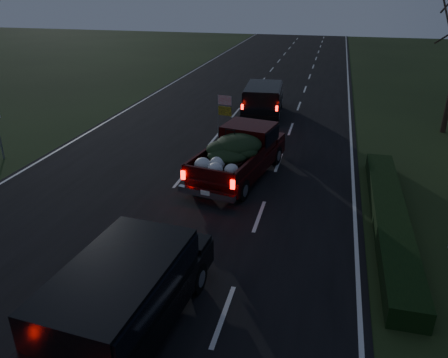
% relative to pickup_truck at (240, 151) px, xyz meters
% --- Properties ---
extents(ground, '(120.00, 120.00, 0.00)m').
position_rel_pickup_truck_xyz_m(ground, '(-2.22, -5.70, -1.09)').
color(ground, black).
rests_on(ground, ground).
extents(road_asphalt, '(14.00, 120.00, 0.02)m').
position_rel_pickup_truck_xyz_m(road_asphalt, '(-2.22, -5.70, -1.08)').
color(road_asphalt, black).
rests_on(road_asphalt, ground).
extents(hedge_row, '(1.00, 10.00, 0.60)m').
position_rel_pickup_truck_xyz_m(hedge_row, '(5.58, -2.70, -0.79)').
color(hedge_row, black).
rests_on(hedge_row, ground).
extents(pickup_truck, '(3.09, 5.84, 2.91)m').
position_rel_pickup_truck_xyz_m(pickup_truck, '(0.00, 0.00, 0.00)').
color(pickup_truck, '#320606').
rests_on(pickup_truck, ground).
extents(lead_suv, '(2.47, 5.17, 1.45)m').
position_rel_pickup_truck_xyz_m(lead_suv, '(-0.58, 9.28, 0.00)').
color(lead_suv, black).
rests_on(lead_suv, ground).
extents(rear_suv, '(2.59, 5.41, 1.51)m').
position_rel_pickup_truck_xyz_m(rear_suv, '(-0.62, -9.22, 0.05)').
color(rear_suv, black).
rests_on(rear_suv, ground).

